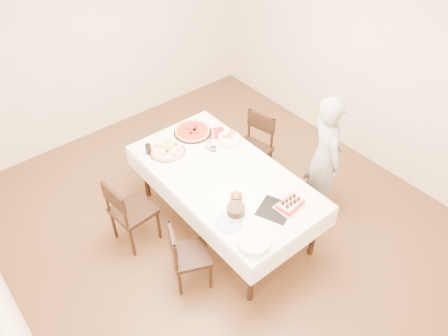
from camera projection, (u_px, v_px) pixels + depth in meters
floor at (220, 219)px, 5.12m from camera, size 5.00×5.00×0.00m
wall_back at (99, 38)px, 5.67m from camera, size 4.50×0.04×2.70m
wall_right at (364, 56)px, 5.29m from camera, size 0.04×5.00×2.70m
dining_table at (224, 199)px, 4.84m from camera, size 1.39×2.26×0.75m
chair_right_savory at (251, 151)px, 5.36m from camera, size 0.55×0.55×0.90m
chair_left_savory at (133, 210)px, 4.63m from camera, size 0.48×0.48×0.88m
chair_left_dessert at (191, 255)px, 4.26m from camera, size 0.52×0.52×0.77m
person at (325, 157)px, 4.79m from camera, size 0.56×0.65×1.52m
pizza_white at (167, 151)px, 4.85m from camera, size 0.50×0.50×0.04m
pizza_pepperoni at (192, 131)px, 5.12m from camera, size 0.57×0.57×0.04m
red_placemat at (216, 133)px, 5.13m from camera, size 0.29×0.29×0.01m
pasta_bowl at (229, 139)px, 4.96m from camera, size 0.29×0.29×0.08m
taper_candle at (213, 140)px, 4.79m from camera, size 0.08×0.08×0.29m
shaker_pair at (210, 145)px, 4.87m from camera, size 0.10×0.10×0.10m
cola_glass at (148, 149)px, 4.81m from camera, size 0.07×0.07×0.12m
layer_cake at (236, 210)px, 4.15m from camera, size 0.29×0.29×0.09m
cake_board at (275, 210)px, 4.21m from camera, size 0.40×0.40×0.01m
birthday_cake at (236, 195)px, 4.26m from camera, size 0.12×0.12×0.13m
strawberry_box at (290, 204)px, 4.23m from camera, size 0.28×0.20×0.06m
box_lid at (291, 206)px, 4.25m from camera, size 0.33×0.22×0.03m
plate_stack at (254, 242)px, 3.88m from camera, size 0.30×0.30×0.06m
china_plate at (229, 223)px, 4.08m from camera, size 0.30×0.30×0.01m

